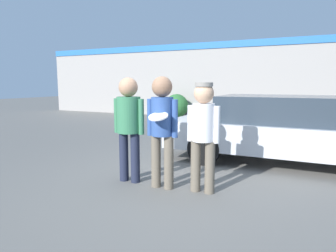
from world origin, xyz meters
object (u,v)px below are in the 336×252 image
at_px(person_left, 129,120).
at_px(parked_car_near, 286,129).
at_px(shrub, 177,106).
at_px(person_middle_with_frisbee, 162,122).
at_px(person_right, 203,128).

xyz_separation_m(person_left, parked_car_near, (2.24, 2.38, -0.33)).
bearing_deg(shrub, person_left, -71.28).
xyz_separation_m(person_middle_with_frisbee, parked_car_near, (1.61, 2.44, -0.33)).
relative_size(person_left, parked_car_near, 0.36).
bearing_deg(person_middle_with_frisbee, person_left, 175.32).
bearing_deg(person_left, person_right, 1.66).
relative_size(person_right, parked_car_near, 0.34).
bearing_deg(parked_car_near, shrub, 128.44).
height_order(person_middle_with_frisbee, shrub, person_middle_with_frisbee).
relative_size(person_left, person_right, 1.05).
bearing_deg(shrub, person_middle_with_frisbee, -67.92).
xyz_separation_m(person_middle_with_frisbee, person_right, (0.63, 0.09, -0.06)).
relative_size(person_middle_with_frisbee, person_right, 1.06).
height_order(person_right, parked_car_near, person_right).
bearing_deg(person_right, person_left, -178.34).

